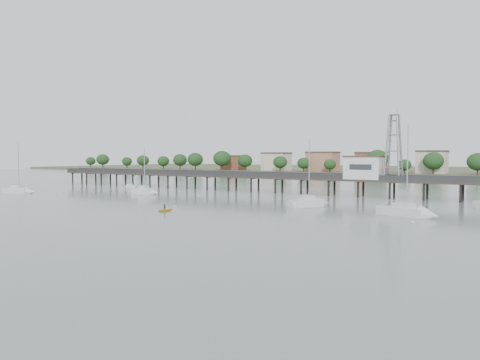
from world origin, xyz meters
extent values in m
plane|color=slate|center=(0.00, 0.00, 0.00)|extent=(500.00, 500.00, 0.00)
cube|color=#2D2823|center=(0.00, 60.00, 3.75)|extent=(150.00, 5.00, 0.50)
cube|color=#333335|center=(0.00, 57.60, 4.55)|extent=(150.00, 0.12, 1.10)
cube|color=#333335|center=(0.00, 62.40, 4.55)|extent=(150.00, 0.12, 1.10)
cylinder|color=black|center=(-73.00, 58.10, 1.80)|extent=(0.50, 0.50, 4.40)
cylinder|color=black|center=(-73.00, 61.90, 1.80)|extent=(0.50, 0.50, 4.40)
cylinder|color=black|center=(0.00, 58.10, 1.80)|extent=(0.50, 0.50, 4.40)
cylinder|color=black|center=(0.00, 61.90, 1.80)|extent=(0.50, 0.50, 4.40)
cube|color=silver|center=(25.00, 60.00, 6.50)|extent=(8.00, 5.00, 5.00)
cube|color=#4C3833|center=(25.00, 60.00, 9.15)|extent=(8.40, 5.40, 0.30)
cube|color=slate|center=(31.50, 60.00, 18.15)|extent=(1.80, 1.80, 0.30)
cube|color=silver|center=(31.50, 60.00, 18.90)|extent=(0.90, 0.90, 1.20)
cube|color=silver|center=(22.57, 34.42, 0.48)|extent=(5.09, 6.20, 1.65)
cone|color=silver|center=(24.54, 37.53, 0.48)|extent=(3.25, 3.30, 2.29)
cube|color=silver|center=(22.57, 34.42, 1.65)|extent=(2.95, 3.19, 0.75)
cylinder|color=#A5A8AA|center=(22.78, 34.77, 6.82)|extent=(0.18, 0.18, 11.04)
cylinder|color=#A5A8AA|center=(22.04, 33.59, 2.20)|extent=(1.94, 2.97, 0.12)
cube|color=silver|center=(-22.28, 38.88, 0.48)|extent=(5.28, 2.32, 1.65)
cone|color=silver|center=(-19.06, 39.07, 0.48)|extent=(2.27, 2.13, 2.01)
cube|color=silver|center=(-22.28, 38.88, 1.65)|extent=(2.39, 1.74, 0.75)
cylinder|color=#A5A8AA|center=(-21.93, 38.90, 6.14)|extent=(0.18, 0.18, 9.68)
cylinder|color=#A5A8AA|center=(-23.14, 38.83, 2.20)|extent=(3.01, 0.30, 0.12)
cube|color=silver|center=(40.61, 30.43, 0.48)|extent=(7.28, 4.69, 1.65)
cone|color=silver|center=(44.62, 29.06, 0.48)|extent=(3.53, 3.41, 2.64)
cube|color=silver|center=(40.61, 30.43, 1.65)|extent=(3.54, 2.97, 0.75)
cylinder|color=#A5A8AA|center=(41.05, 30.28, 7.66)|extent=(0.18, 0.18, 12.73)
cylinder|color=#A5A8AA|center=(39.53, 30.79, 2.20)|extent=(3.79, 1.39, 0.12)
cube|color=silver|center=(-50.46, 24.18, 0.48)|extent=(6.53, 3.86, 1.65)
cone|color=silver|center=(-46.76, 25.15, 0.48)|extent=(3.07, 2.95, 2.38)
cube|color=silver|center=(-50.46, 24.18, 1.65)|extent=(3.12, 2.53, 0.75)
cylinder|color=#A5A8AA|center=(-50.05, 24.29, 7.04)|extent=(0.18, 0.18, 11.49)
cylinder|color=#A5A8AA|center=(-51.45, 23.92, 2.20)|extent=(3.49, 1.02, 0.12)
cube|color=silver|center=(-40.05, 52.70, 0.35)|extent=(3.72, 1.80, 1.00)
cube|color=silver|center=(-40.85, 52.63, 0.95)|extent=(1.30, 1.30, 0.60)
imported|color=yellow|center=(5.30, 15.16, 0.00)|extent=(2.06, 0.80, 2.81)
imported|color=black|center=(5.30, 15.16, 0.00)|extent=(0.75, 1.07, 0.24)
ellipsoid|color=beige|center=(2.99, 20.68, 0.08)|extent=(0.56, 0.56, 0.39)
ellipsoid|color=beige|center=(-7.45, 41.15, 0.08)|extent=(0.56, 0.56, 0.39)
ellipsoid|color=beige|center=(-43.51, 32.00, 0.08)|extent=(0.56, 0.56, 0.39)
ellipsoid|color=beige|center=(43.53, 22.89, 0.08)|extent=(0.56, 0.56, 0.39)
ellipsoid|color=beige|center=(-25.35, 20.61, 0.08)|extent=(0.56, 0.56, 0.39)
ellipsoid|color=beige|center=(23.07, 36.06, 0.08)|extent=(0.56, 0.56, 0.39)
ellipsoid|color=beige|center=(-35.57, 51.22, 0.08)|extent=(0.56, 0.56, 0.39)
cube|color=#475133|center=(0.00, 245.00, 0.50)|extent=(500.00, 170.00, 1.40)
cube|color=brown|center=(-90.00, 183.00, 5.70)|extent=(13.00, 10.50, 9.00)
cube|color=brown|center=(-62.00, 183.00, 5.70)|extent=(13.00, 10.50, 9.00)
cube|color=brown|center=(-35.00, 183.00, 5.70)|extent=(13.00, 10.50, 9.00)
cube|color=brown|center=(-10.00, 183.00, 5.70)|extent=(13.00, 10.50, 9.00)
cube|color=brown|center=(18.00, 183.00, 5.70)|extent=(13.00, 10.50, 9.00)
ellipsoid|color=#183817|center=(-120.00, 171.00, 6.00)|extent=(8.00, 8.00, 6.80)
ellipsoid|color=#183817|center=(0.00, 171.00, 6.00)|extent=(8.00, 8.00, 6.80)
camera|label=1|loc=(57.48, -43.93, 9.32)|focal=35.00mm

